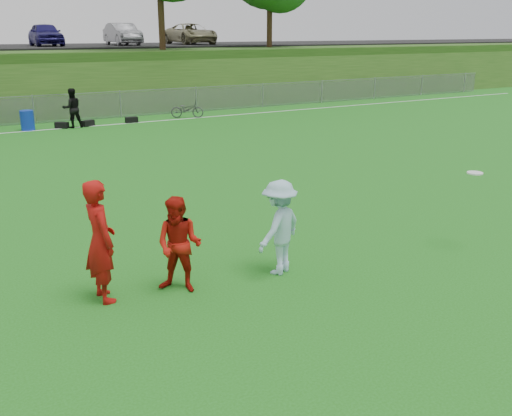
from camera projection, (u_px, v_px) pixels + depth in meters
ground at (246, 290)px, 9.34m from camera, size 120.00×120.00×0.00m
sideline_far at (43, 130)px, 24.27m from camera, size 60.00×0.10×0.01m
fence at (34, 109)px, 25.74m from camera, size 58.00×0.06×1.30m
berm at (1, 74)px, 34.61m from camera, size 120.00×18.00×3.00m
gear_bags at (67, 125)px, 24.79m from camera, size 7.08×0.57×0.26m
player_red_left at (100, 241)px, 8.75m from camera, size 0.52×0.74×1.95m
player_red_center at (179, 245)px, 9.09m from camera, size 0.97×0.96×1.58m
player_blue at (279, 227)px, 9.78m from camera, size 1.24×1.03×1.66m
frisbee at (475, 173)px, 10.71m from camera, size 0.30×0.30×0.03m
recycling_bin at (27, 120)px, 24.10m from camera, size 0.73×0.73×0.84m
bicycle at (187, 109)px, 27.57m from camera, size 1.64×1.21×0.82m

